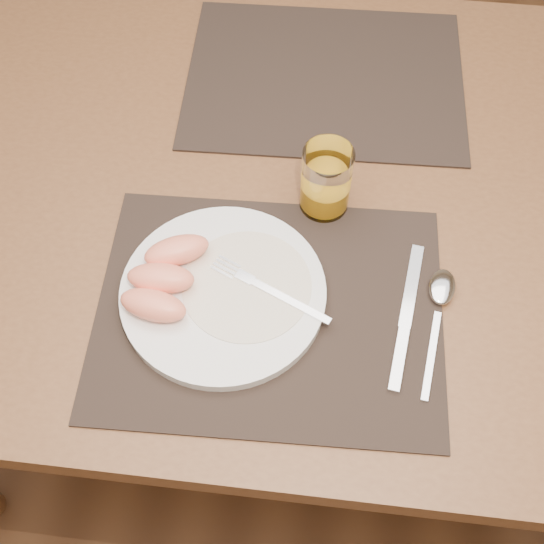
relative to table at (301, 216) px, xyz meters
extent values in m
plane|color=brown|center=(0.00, 0.00, -0.67)|extent=(5.00, 5.00, 0.00)
cube|color=brown|center=(0.00, 0.00, 0.06)|extent=(1.40, 0.90, 0.04)
cylinder|color=brown|center=(-0.62, 0.37, -0.31)|extent=(0.06, 0.06, 0.71)
cube|color=black|center=(-0.02, -0.22, 0.09)|extent=(0.46, 0.37, 0.00)
cube|color=black|center=(0.02, 0.22, 0.09)|extent=(0.46, 0.37, 0.00)
cylinder|color=white|center=(-0.09, -0.21, 0.10)|extent=(0.27, 0.27, 0.02)
cylinder|color=white|center=(-0.06, -0.20, 0.10)|extent=(0.17, 0.17, 0.00)
cube|color=silver|center=(0.00, -0.22, 0.11)|extent=(0.11, 0.06, 0.00)
cube|color=silver|center=(-0.06, -0.19, 0.11)|extent=(0.03, 0.02, 0.00)
cube|color=silver|center=(-0.09, -0.17, 0.11)|extent=(0.04, 0.04, 0.00)
cube|color=silver|center=(0.16, -0.16, 0.09)|extent=(0.03, 0.13, 0.00)
cube|color=silver|center=(0.15, -0.27, 0.09)|extent=(0.03, 0.09, 0.01)
cube|color=silver|center=(0.19, -0.26, 0.09)|extent=(0.03, 0.12, 0.00)
ellipsoid|color=silver|center=(0.20, -0.16, 0.09)|extent=(0.04, 0.06, 0.01)
cylinder|color=white|center=(0.03, -0.04, 0.14)|extent=(0.07, 0.07, 0.11)
cylinder|color=orange|center=(0.03, -0.04, 0.11)|extent=(0.06, 0.06, 0.04)
ellipsoid|color=#FF8C68|center=(-0.17, -0.25, 0.12)|extent=(0.09, 0.06, 0.03)
ellipsoid|color=#FF8C68|center=(-0.17, -0.21, 0.12)|extent=(0.09, 0.04, 0.03)
ellipsoid|color=#FF8C68|center=(-0.15, -0.16, 0.12)|extent=(0.10, 0.07, 0.03)
camera|label=1|loc=(0.03, -0.64, 0.87)|focal=45.00mm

